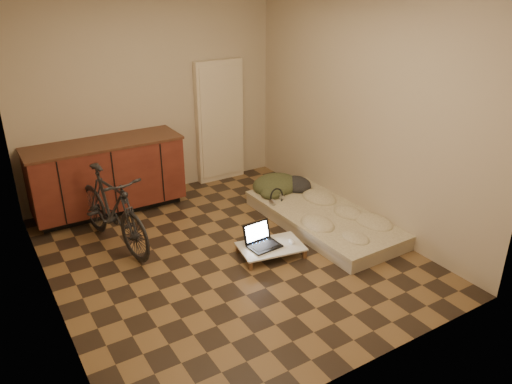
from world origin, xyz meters
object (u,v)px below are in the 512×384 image
bicycle (111,205)px  laptop (262,241)px  futon (324,218)px  lap_desk (271,247)px

bicycle → laptop: size_ratio=4.34×
futon → lap_desk: bearing=-165.4°
futon → lap_desk: 0.96m
lap_desk → laptop: laptop is taller
lap_desk → laptop: bearing=146.8°
futon → lap_desk: (-0.92, -0.26, 0.01)m
bicycle → lap_desk: bicycle is taller
bicycle → futon: (2.26, -0.82, -0.40)m
bicycle → futon: bicycle is taller
laptop → futon: bearing=6.9°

